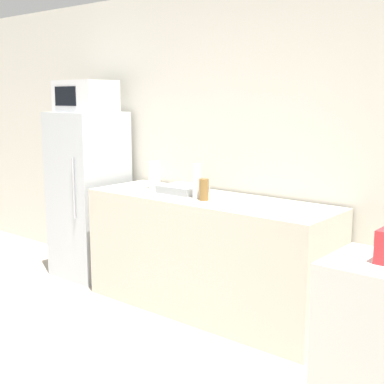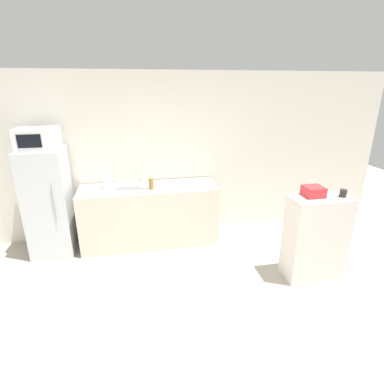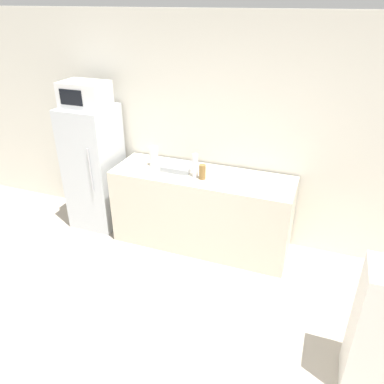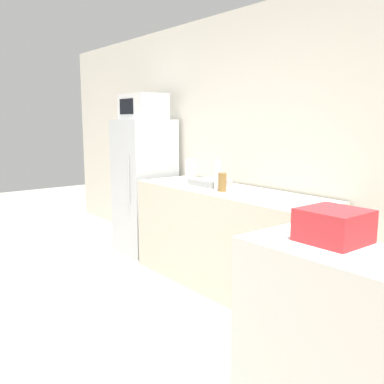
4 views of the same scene
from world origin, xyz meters
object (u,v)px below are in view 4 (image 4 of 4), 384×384
at_px(microwave, 143,107).
at_px(paper_towel_roll, 190,171).
at_px(bottle_short, 222,182).
at_px(basket, 334,226).
at_px(refrigerator, 145,186).
at_px(bottle_tall, 218,175).

bearing_deg(microwave, paper_towel_roll, 2.39).
height_order(bottle_short, basket, basket).
distance_m(refrigerator, paper_towel_roll, 0.87).
bearing_deg(microwave, basket, -20.69).
height_order(microwave, paper_towel_roll, microwave).
xyz_separation_m(bottle_short, basket, (1.89, -1.17, 0.15)).
distance_m(bottle_short, basket, 2.23).
distance_m(bottle_short, paper_towel_roll, 0.67).
bearing_deg(refrigerator, basket, -20.71).
relative_size(bottle_tall, bottle_short, 1.62).
relative_size(microwave, bottle_short, 3.19).
bearing_deg(microwave, bottle_tall, -3.37).
distance_m(microwave, paper_towel_roll, 1.06).
height_order(microwave, basket, microwave).
height_order(basket, paper_towel_roll, basket).
xyz_separation_m(refrigerator, bottle_short, (1.48, -0.11, 0.23)).
bearing_deg(refrigerator, paper_towel_roll, 2.31).
height_order(refrigerator, paper_towel_roll, refrigerator).
relative_size(basket, paper_towel_roll, 0.97).
bearing_deg(basket, microwave, 159.31).
height_order(microwave, bottle_short, microwave).
xyz_separation_m(microwave, basket, (3.37, -1.27, -0.54)).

